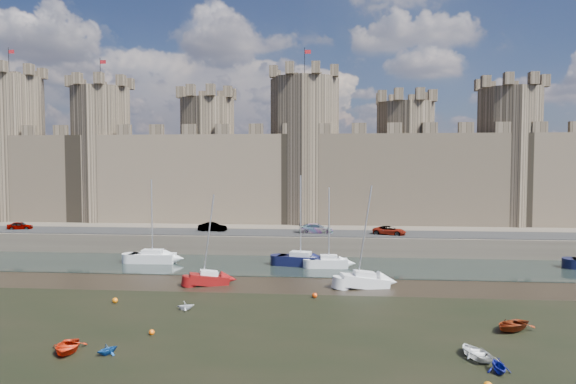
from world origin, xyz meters
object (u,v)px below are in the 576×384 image
object	(u,v)px
sailboat_0	(152,257)
sailboat_4	(209,278)
dinghy_1	(107,349)
sailboat_1	(301,259)
dinghy_0	(67,347)
sailboat_2	(329,262)
car_3	(389,231)
car_0	(20,226)
sailboat_5	(364,280)
car_1	(213,227)
car_2	(316,228)

from	to	relation	value
sailboat_0	sailboat_4	world-z (taller)	sailboat_0
sailboat_4	dinghy_1	distance (m)	18.81
sailboat_1	dinghy_0	size ratio (longest dim) A/B	3.52
sailboat_2	car_3	bearing A→B (deg)	48.49
sailboat_2	dinghy_1	distance (m)	30.92
sailboat_0	dinghy_1	bearing A→B (deg)	-76.90
car_0	sailboat_2	bearing A→B (deg)	-117.03
sailboat_5	dinghy_1	distance (m)	25.46
car_3	sailboat_1	distance (m)	14.68
car_3	car_1	bearing A→B (deg)	105.40
sailboat_0	car_3	bearing A→B (deg)	15.59
sailboat_1	sailboat_2	size ratio (longest dim) A/B	1.14
car_1	sailboat_5	world-z (taller)	sailboat_5
sailboat_1	dinghy_1	xyz separation A→B (m)	(-10.13, -28.64, -0.46)
car_0	sailboat_1	distance (m)	42.19
car_0	car_1	distance (m)	27.92
car_0	sailboat_5	distance (m)	51.69
car_0	dinghy_1	bearing A→B (deg)	-154.66
sailboat_1	car_0	bearing A→B (deg)	176.86
sailboat_0	car_2	bearing A→B (deg)	25.48
sailboat_5	car_1	bearing A→B (deg)	121.15
car_0	sailboat_1	bearing A→B (deg)	-117.10
car_2	sailboat_1	xyz separation A→B (m)	(-1.44, -10.18, -2.35)
sailboat_0	sailboat_2	size ratio (longest dim) A/B	1.09
dinghy_1	car_0	bearing A→B (deg)	-15.29
car_0	dinghy_1	size ratio (longest dim) A/B	2.46
sailboat_4	dinghy_1	world-z (taller)	sailboat_4
sailboat_4	dinghy_0	world-z (taller)	sailboat_4
car_0	dinghy_1	world-z (taller)	car_0
car_0	dinghy_1	distance (m)	49.68
sailboat_1	sailboat_2	world-z (taller)	sailboat_1
car_1	sailboat_5	size ratio (longest dim) A/B	0.39
car_1	dinghy_1	distance (m)	39.47
car_0	sailboat_1	size ratio (longest dim) A/B	0.32
car_1	sailboat_4	bearing A→B (deg)	-162.92
car_0	sailboat_5	world-z (taller)	sailboat_5
car_0	sailboat_5	xyz separation A→B (m)	(47.64, -19.92, -2.35)
sailboat_2	dinghy_0	world-z (taller)	sailboat_2
car_0	sailboat_1	xyz separation A→B (m)	(40.86, -10.30, -2.25)
car_3	sailboat_2	world-z (taller)	sailboat_2
car_2	sailboat_4	xyz separation A→B (m)	(-9.79, -20.09, -2.49)
car_2	sailboat_0	world-z (taller)	sailboat_0
car_1	car_2	size ratio (longest dim) A/B	0.85
car_0	sailboat_0	xyz separation A→B (m)	(23.08, -9.99, -2.29)
car_1	sailboat_2	xyz separation A→B (m)	(16.20, -11.41, -2.38)
car_0	sailboat_2	world-z (taller)	sailboat_2
sailboat_2	sailboat_5	size ratio (longest dim) A/B	0.93
car_2	dinghy_0	size ratio (longest dim) A/B	1.55
car_0	dinghy_0	xyz separation A→B (m)	(28.00, -38.76, -2.76)
sailboat_5	car_3	bearing A→B (deg)	64.03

